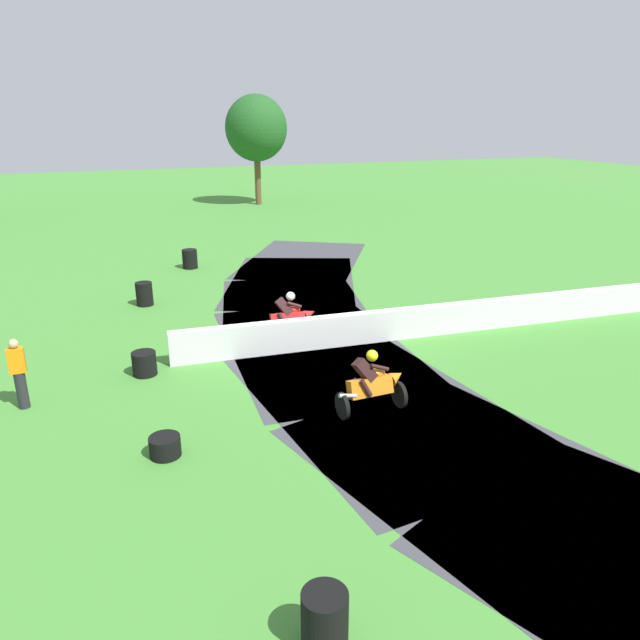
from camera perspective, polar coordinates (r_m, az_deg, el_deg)
ground_plane at (r=16.62m, az=-0.39°, el=-2.70°), size 120.00×120.00×0.00m
track_asphalt at (r=16.98m, az=3.44°, el=-2.23°), size 9.93×29.68×0.01m
safety_barrier at (r=18.52m, az=14.90°, el=0.45°), size 18.19×1.48×0.90m
motorcycle_lead_red at (r=17.19m, az=-2.92°, el=0.29°), size 1.71×0.92×1.43m
motorcycle_chase_orange at (r=13.07m, az=5.08°, el=-6.08°), size 1.68×0.87×1.43m
tire_stack_near at (r=25.78m, az=-12.41°, el=5.76°), size 0.63×0.63×0.80m
tire_stack_mid_a at (r=21.07m, az=-16.55°, el=2.42°), size 0.56×0.56×0.80m
tire_stack_mid_b at (r=15.49m, az=-16.55°, el=-4.03°), size 0.60×0.60×0.60m
tire_stack_far at (r=11.94m, az=-14.69°, el=-11.67°), size 0.60×0.60×0.40m
tire_stack_extra_a at (r=8.05m, az=0.45°, el=-26.95°), size 0.58×0.58×0.80m
track_marshal at (r=14.61m, az=-26.99°, el=-4.64°), size 0.34×0.24×1.63m
tree_far_left at (r=43.54m, az=-6.16°, el=17.85°), size 4.30×4.30×7.52m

